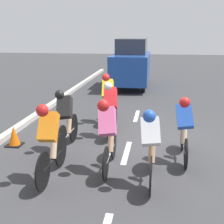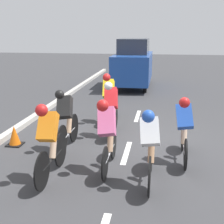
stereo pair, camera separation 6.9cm
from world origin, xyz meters
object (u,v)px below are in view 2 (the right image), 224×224
Objects in this scene: cyclist_orange at (49,139)px; cyclist_pink at (107,132)px; cyclist_yellow at (109,96)px; support_car at (133,64)px; traffic_cone at (14,136)px; cyclist_white at (150,145)px; cyclist_red at (112,107)px; cyclist_blue at (184,127)px; cyclist_black at (66,118)px.

cyclist_orange is 1.01× the size of cyclist_pink.
cyclist_yellow is 0.41× the size of support_car.
cyclist_yellow is 3.12m from traffic_cone.
cyclist_white is at bearing 151.65° from cyclist_pink.
cyclist_yellow is at bearing -70.04° from cyclist_white.
cyclist_yellow is (0.29, -1.29, 0.03)m from cyclist_red.
support_car is 8.85m from traffic_cone.
cyclist_yellow reaches higher than cyclist_red.
cyclist_orange is at bearing 2.59° from cyclist_white.
cyclist_orange is (1.84, 0.08, 0.03)m from cyclist_white.
cyclist_yellow is (0.55, -3.39, 0.01)m from cyclist_pink.
cyclist_blue is at bearing -120.04° from cyclist_white.
cyclist_blue is at bearing -153.85° from cyclist_orange.
support_car is (0.13, -7.46, 0.38)m from cyclist_red.
cyclist_white reaches higher than traffic_cone.
support_car is at bearing -82.95° from cyclist_white.
cyclist_black is at bearing 76.30° from cyclist_yellow.
cyclist_blue is 0.98× the size of cyclist_orange.
cyclist_red reaches higher than traffic_cone.
cyclist_yellow is at bearing 88.53° from support_car.
cyclist_orange is at bearing 133.72° from traffic_cone.
cyclist_black is 3.40× the size of traffic_cone.
cyclist_blue is at bearing 127.36° from cyclist_yellow.
support_car is (-0.61, -10.10, 0.37)m from cyclist_orange.
cyclist_yellow is (-0.45, -3.93, 0.02)m from cyclist_orange.
traffic_cone is (1.48, -1.55, -0.55)m from cyclist_orange.
cyclist_black is 8.64m from support_car.
cyclist_blue is at bearing 175.48° from traffic_cone.
support_car reaches higher than cyclist_black.
cyclist_white is 3.67m from traffic_cone.
traffic_cone is (1.33, -0.05, -0.52)m from cyclist_black.
cyclist_black is 0.98× the size of cyclist_pink.
traffic_cone is at bearing -22.11° from cyclist_pink.
cyclist_white is (-1.11, 2.56, -0.02)m from cyclist_red.
cyclist_pink is 1.00× the size of cyclist_yellow.
support_car is at bearing -88.98° from cyclist_red.
cyclist_red is 7.47m from support_car.
cyclist_white is at bearing 144.52° from cyclist_black.
cyclist_red is 0.96× the size of cyclist_white.
cyclist_pink reaches higher than cyclist_white.
cyclist_black is at bearing 178.04° from traffic_cone.
cyclist_red is 2.79m from cyclist_white.
cyclist_white is (0.66, 1.15, -0.00)m from cyclist_blue.
support_car is (1.24, -10.01, 0.40)m from cyclist_white.
cyclist_pink is (-1.00, -0.54, 0.01)m from cyclist_orange.
cyclist_black is at bearing -40.08° from cyclist_pink.
cyclist_pink is 2.73m from traffic_cone.
cyclist_yellow is 6.18m from support_car.
cyclist_black reaches higher than cyclist_white.
cyclist_black is at bearing 52.21° from cyclist_red.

